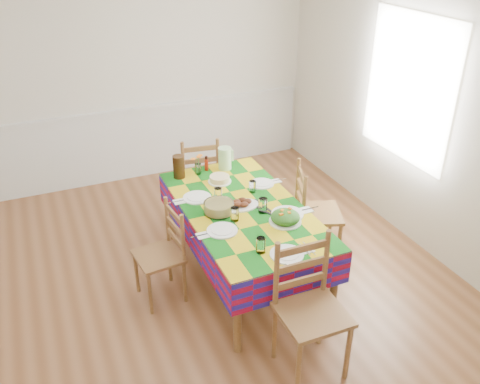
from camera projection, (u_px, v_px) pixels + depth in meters
name	position (u px, v px, depth m)	size (l,w,h in m)	color
room	(199.00, 153.00, 3.90)	(4.58, 5.08, 2.78)	brown
wainscot	(136.00, 141.00, 6.32)	(4.41, 0.06, 0.92)	silver
window_right	(408.00, 89.00, 4.85)	(1.40, 1.40, 0.00)	white
dining_table	(243.00, 215.00, 4.45)	(1.00, 1.86, 0.72)	brown
setting_near_head	(278.00, 251.00, 3.79)	(0.42, 0.28, 0.12)	white
setting_left_near	(226.00, 224.00, 4.12)	(0.46, 0.27, 0.12)	white
setting_left_far	(204.00, 196.00, 4.53)	(0.46, 0.28, 0.12)	white
setting_right_near	(279.00, 211.00, 4.31)	(0.52, 0.30, 0.13)	white
setting_right_far	(259.00, 184.00, 4.74)	(0.43, 0.25, 0.11)	white
meat_platter	(242.00, 204.00, 4.42)	(0.30, 0.22, 0.06)	white
salad_platter	(285.00, 218.00, 4.18)	(0.27, 0.27, 0.11)	white
pasta_bowl	(219.00, 207.00, 4.32)	(0.26, 0.26, 0.09)	white
cake	(220.00, 179.00, 4.82)	(0.22, 0.22, 0.06)	white
serving_utensils	(263.00, 208.00, 4.40)	(0.14, 0.32, 0.01)	black
flower_vase	(198.00, 166.00, 4.95)	(0.13, 0.11, 0.21)	white
hot_sauce	(206.00, 163.00, 5.02)	(0.04, 0.04, 0.15)	red
green_pitcher	(225.00, 158.00, 5.04)	(0.13, 0.13, 0.22)	#B8EEA8
tea_pitcher	(179.00, 167.00, 4.87)	(0.11, 0.11, 0.23)	black
name_card	(291.00, 264.00, 3.68)	(0.08, 0.03, 0.02)	white
chair_near	(310.00, 310.00, 3.58)	(0.47, 0.44, 1.04)	brown
chair_far	(199.00, 177.00, 5.47)	(0.48, 0.46, 0.96)	brown
chair_left	(163.00, 255.00, 4.30)	(0.41, 0.42, 0.87)	brown
chair_right	(314.00, 213.00, 4.80)	(0.53, 0.54, 0.97)	brown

